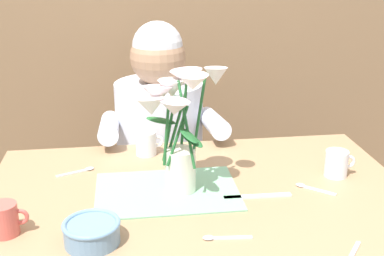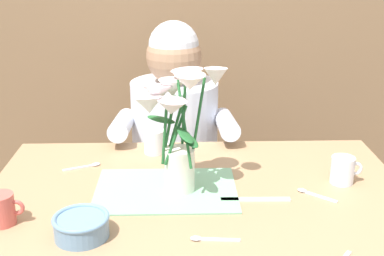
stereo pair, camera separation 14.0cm
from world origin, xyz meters
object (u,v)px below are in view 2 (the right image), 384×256
flower_vase (177,117)px  tea_cup (155,141)px  coffee_cup (343,170)px  dinner_knife (255,199)px  seated_person (175,163)px  ceramic_mug (2,209)px  ceramic_bowl (81,226)px

flower_vase → tea_cup: flower_vase is taller
flower_vase → coffee_cup: (0.48, 0.04, -0.18)m
dinner_knife → coffee_cup: (0.27, 0.10, 0.04)m
flower_vase → dinner_knife: bearing=-17.5°
dinner_knife → coffee_cup: 0.29m
dinner_knife → seated_person: bearing=109.8°
dinner_knife → ceramic_mug: (-0.65, -0.10, 0.04)m
tea_cup → coffee_cup: 0.61m
seated_person → coffee_cup: bearing=-43.9°
coffee_cup → seated_person: bearing=131.7°
ceramic_bowl → dinner_knife: 0.47m
seated_person → dinner_knife: seated_person is taller
ceramic_mug → tea_cup: same height
tea_cup → seated_person: bearing=78.1°
ceramic_bowl → tea_cup: size_ratio=1.46×
ceramic_bowl → flower_vase: bearing=45.7°
ceramic_mug → ceramic_bowl: bearing=-17.9°
ceramic_bowl → ceramic_mug: size_ratio=1.46×
coffee_cup → dinner_knife: bearing=-159.3°
ceramic_bowl → coffee_cup: bearing=20.9°
flower_vase → ceramic_bowl: flower_vase is taller
flower_vase → tea_cup: 0.34m
ceramic_mug → seated_person: bearing=60.6°
flower_vase → ceramic_mug: size_ratio=3.80×
tea_cup → coffee_cup: bearing=-23.5°
flower_vase → ceramic_bowl: bearing=-134.3°
seated_person → flower_vase: seated_person is taller
seated_person → ceramic_bowl: size_ratio=8.35×
flower_vase → ceramic_bowl: (-0.23, -0.24, -0.19)m
ceramic_mug → coffee_cup: same height
flower_vase → coffee_cup: size_ratio=3.80×
ceramic_bowl → ceramic_mug: (-0.21, 0.07, 0.01)m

